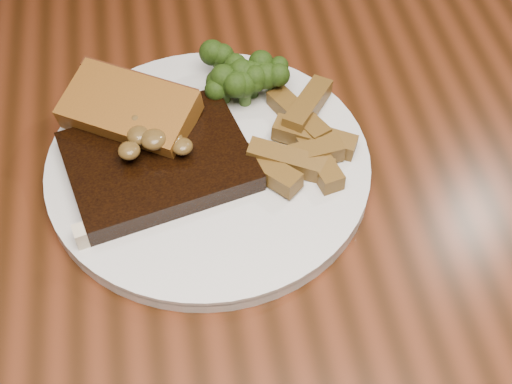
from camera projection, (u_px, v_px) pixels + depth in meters
The scene contains 9 objects.
dining_table at pixel (270, 281), 0.71m from camera, with size 1.60×0.90×0.75m.
chair_far at pixel (150, 9), 1.22m from camera, with size 0.54×0.54×0.92m.
plate at pixel (209, 167), 0.67m from camera, with size 0.30×0.30×0.01m, color silver.
steak at pixel (159, 162), 0.65m from camera, with size 0.16×0.12×0.02m, color black.
steak_bone at pixel (164, 212), 0.62m from camera, with size 0.16×0.01×0.02m, color beige.
mushroom_pile at pixel (159, 136), 0.64m from camera, with size 0.06×0.06×0.03m, color brown, non-canonical shape.
garlic_bread at pixel (132, 125), 0.68m from camera, with size 0.12×0.07×0.03m, color brown.
potato_wedges at pixel (294, 137), 0.67m from camera, with size 0.10×0.10×0.02m, color brown, non-canonical shape.
broccoli_cluster at pixel (241, 87), 0.70m from camera, with size 0.07×0.07×0.04m, color #223C0D, non-canonical shape.
Camera 1 is at (-0.07, -0.36, 1.27)m, focal length 50.00 mm.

